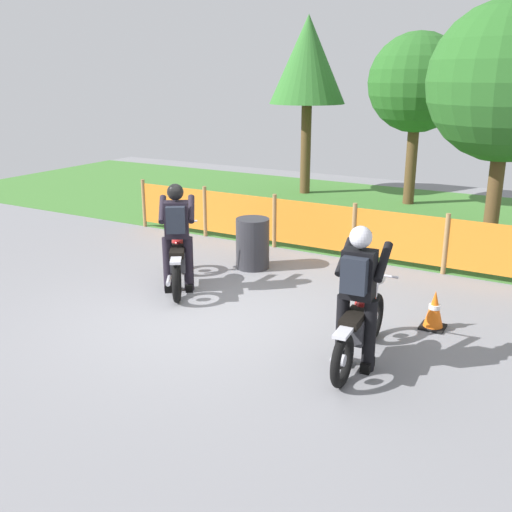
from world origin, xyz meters
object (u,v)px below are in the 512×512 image
motorcycle_trailing (360,325)px  spare_drum (253,243)px  rider_lead (177,232)px  traffic_cone (434,310)px  motorcycle_lead (179,259)px  rider_trailing (358,290)px

motorcycle_trailing → spare_drum: (-2.84, 2.38, -0.00)m
rider_lead → traffic_cone: 3.91m
motorcycle_trailing → traffic_cone: size_ratio=3.66×
motorcycle_lead → motorcycle_trailing: motorcycle_lead is taller
traffic_cone → spare_drum: (-3.38, 1.02, 0.18)m
traffic_cone → spare_drum: size_ratio=0.60×
motorcycle_trailing → rider_lead: size_ratio=1.15×
motorcycle_lead → traffic_cone: (3.93, 0.36, -0.20)m
traffic_cone → spare_drum: 3.54m
motorcycle_lead → rider_trailing: (3.41, -1.21, 0.50)m
rider_lead → spare_drum: rider_lead is taller
traffic_cone → rider_trailing: bearing=-108.5°
spare_drum → motorcycle_lead: bearing=-111.8°
motorcycle_lead → rider_lead: bearing=-179.5°
motorcycle_lead → spare_drum: 1.49m
rider_lead → spare_drum: (0.43, 1.56, -0.51)m
motorcycle_lead → traffic_cone: 3.96m
motorcycle_trailing → spare_drum: 3.70m
motorcycle_trailing → traffic_cone: (0.54, 1.36, -0.18)m
rider_trailing → spare_drum: size_ratio=1.92×
motorcycle_lead → traffic_cone: bearing=-118.6°
motorcycle_lead → rider_trailing: rider_trailing is taller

